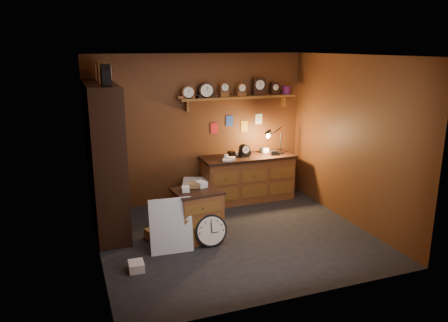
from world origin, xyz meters
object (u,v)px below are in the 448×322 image
workbench (248,175)px  big_round_clock (211,231)px  shelving_unit (103,152)px  low_cabinet (198,213)px

workbench → big_round_clock: workbench is taller
shelving_unit → big_round_clock: (1.34, -1.14, -1.02)m
workbench → big_round_clock: (-1.28, -1.64, -0.24)m
low_cabinet → big_round_clock: 0.36m
low_cabinet → shelving_unit: bearing=138.6°
workbench → low_cabinet: bearing=-136.0°
workbench → low_cabinet: (-1.39, -1.34, -0.06)m
workbench → shelving_unit: bearing=-169.3°
shelving_unit → low_cabinet: size_ratio=3.00×
shelving_unit → workbench: (2.63, 0.49, -0.78)m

